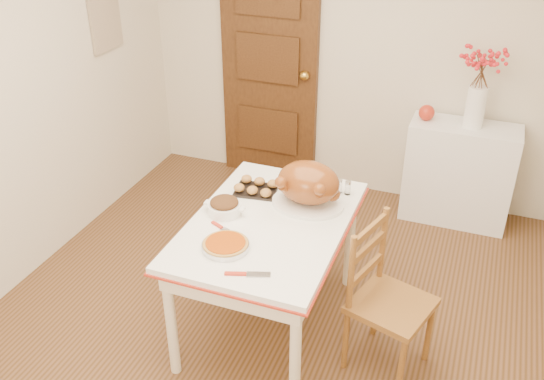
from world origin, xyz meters
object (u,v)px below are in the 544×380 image
at_px(kitchen_table, 269,275).
at_px(pumpkin_pie, 226,244).
at_px(turkey_platter, 308,185).
at_px(chair_oak, 392,302).
at_px(sideboard, 458,173).

distance_m(kitchen_table, pumpkin_pie, 0.54).
bearing_deg(pumpkin_pie, turkey_platter, 64.84).
relative_size(chair_oak, pumpkin_pie, 3.59).
relative_size(sideboard, turkey_platter, 1.86).
height_order(sideboard, chair_oak, chair_oak).
relative_size(sideboard, pumpkin_pie, 3.19).
xyz_separation_m(chair_oak, turkey_platter, (-0.60, 0.32, 0.45)).
bearing_deg(turkey_platter, chair_oak, -44.65).
height_order(sideboard, turkey_platter, turkey_platter).
distance_m(sideboard, turkey_platter, 1.72).
height_order(kitchen_table, pumpkin_pie, pumpkin_pie).
xyz_separation_m(sideboard, pumpkin_pie, (-1.06, -2.02, 0.39)).
xyz_separation_m(turkey_platter, pumpkin_pie, (-0.27, -0.58, -0.11)).
height_order(turkey_platter, pumpkin_pie, turkey_platter).
xyz_separation_m(kitchen_table, pumpkin_pie, (-0.12, -0.33, 0.41)).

